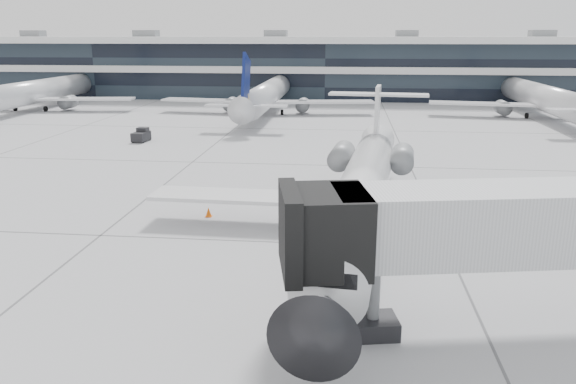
# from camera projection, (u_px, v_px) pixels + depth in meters

# --- Properties ---
(ground) EXTENTS (220.00, 220.00, 0.00)m
(ground) POSITION_uv_depth(u_px,v_px,m) (268.00, 242.00, 32.00)
(ground) COLOR #99999B
(ground) RESTS_ON ground
(terminal) EXTENTS (170.00, 22.00, 10.00)m
(terminal) POSITION_uv_depth(u_px,v_px,m) (327.00, 69.00, 109.18)
(terminal) COLOR black
(terminal) RESTS_ON ground
(bg_jet_left) EXTENTS (32.00, 40.00, 9.60)m
(bg_jet_left) POSITION_uv_depth(u_px,v_px,m) (38.00, 110.00, 89.32)
(bg_jet_left) COLOR silver
(bg_jet_left) RESTS_ON ground
(bg_jet_center) EXTENTS (32.00, 40.00, 9.60)m
(bg_jet_center) POSITION_uv_depth(u_px,v_px,m) (267.00, 113.00, 85.49)
(bg_jet_center) COLOR silver
(bg_jet_center) RESTS_ON ground
(bg_jet_right) EXTENTS (32.00, 40.00, 9.60)m
(bg_jet_right) POSITION_uv_depth(u_px,v_px,m) (540.00, 117.00, 81.35)
(bg_jet_right) COLOR silver
(bg_jet_right) RESTS_ON ground
(regional_jet) EXTENTS (26.21, 32.73, 7.55)m
(regional_jet) POSITION_uv_depth(u_px,v_px,m) (362.00, 190.00, 32.95)
(regional_jet) COLOR silver
(regional_jet) RESTS_ON ground
(jet_bridge) EXTENTS (18.95, 6.89, 6.10)m
(jet_bridge) POSITION_uv_depth(u_px,v_px,m) (554.00, 223.00, 21.41)
(jet_bridge) COLOR #BBBDC0
(jet_bridge) RESTS_ON ground
(traffic_cone) EXTENTS (0.44, 0.44, 0.63)m
(traffic_cone) POSITION_uv_depth(u_px,v_px,m) (209.00, 212.00, 36.41)
(traffic_cone) COLOR #FF640D
(traffic_cone) RESTS_ON ground
(far_tug) EXTENTS (1.59, 2.46, 1.49)m
(far_tug) POSITION_uv_depth(u_px,v_px,m) (141.00, 135.00, 62.24)
(far_tug) COLOR black
(far_tug) RESTS_ON ground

